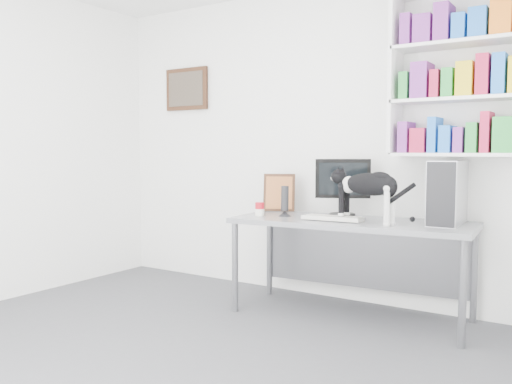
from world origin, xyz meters
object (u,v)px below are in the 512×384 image
desk (351,269)px  keyboard (333,218)px  soup_can (260,209)px  pc_tower (448,192)px  monitor (343,187)px  bookshelf (463,71)px  speaker (285,201)px  leaning_print (279,192)px  cat (368,197)px

desk → keyboard: 0.42m
desk → soup_can: size_ratio=16.55×
pc_tower → monitor: bearing=173.7°
bookshelf → soup_can: (-1.45, -0.46, -1.04)m
bookshelf → monitor: size_ratio=2.64×
soup_can → desk: bearing=12.3°
speaker → leaning_print: bearing=103.6°
keyboard → pc_tower: size_ratio=0.98×
speaker → bookshelf: bearing=-7.4°
pc_tower → leaning_print: bearing=175.2°
keyboard → cat: bearing=-8.4°
desk → leaning_print: (-0.77, 0.22, 0.55)m
desk → cat: cat is taller
leaning_print → soup_can: 0.39m
keyboard → pc_tower: 0.84m
bookshelf → desk: bearing=-157.2°
bookshelf → keyboard: 1.42m
keyboard → speaker: bearing=172.1°
speaker → desk: bearing=-16.1°
bookshelf → desk: (-0.72, -0.30, -1.47)m
keyboard → leaning_print: size_ratio=1.33×
monitor → leaning_print: 0.60m
bookshelf → keyboard: size_ratio=2.76×
pc_tower → leaning_print: pc_tower is taller
desk → pc_tower: 0.91m
keyboard → cat: cat is taller
monitor → soup_can: bearing=-173.6°
desk → speaker: (-0.54, -0.08, 0.50)m
bookshelf → leaning_print: (-1.49, -0.09, -0.93)m
bookshelf → soup_can: bookshelf is taller
desk → leaning_print: leaning_print is taller
desk → monitor: 0.67m
speaker → soup_can: 0.22m
keyboard → speaker: size_ratio=1.76×
bookshelf → monitor: bookshelf is taller
monitor → keyboard: 0.39m
monitor → pc_tower: 0.84m
desk → leaning_print: bearing=159.7°
monitor → leaning_print: (-0.60, 0.00, -0.07)m
keyboard → speaker: (-0.43, 0.03, 0.11)m
cat → soup_can: bearing=-166.6°
monitor → soup_can: 0.70m
speaker → cat: size_ratio=0.41×
cat → pc_tower: bearing=41.2°
monitor → pc_tower: bearing=-30.9°
speaker → cat: cat is taller
bookshelf → speaker: size_ratio=4.87×
desk → soup_can: bearing=-172.4°
monitor → soup_can: monitor is taller
speaker → cat: 0.72m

